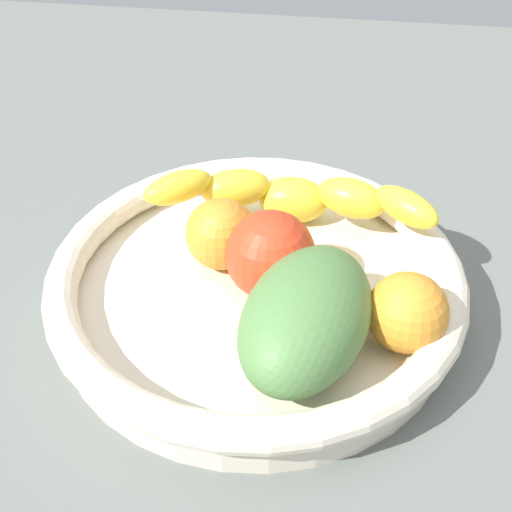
% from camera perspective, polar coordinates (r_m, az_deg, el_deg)
% --- Properties ---
extents(kitchen_counter, '(1.20, 1.20, 0.03)m').
position_cam_1_polar(kitchen_counter, '(0.54, 0.00, -5.44)').
color(kitchen_counter, '#5E645F').
rests_on(kitchen_counter, ground).
extents(fruit_bowl, '(0.30, 0.30, 0.04)m').
position_cam_1_polar(fruit_bowl, '(0.51, 0.00, -2.41)').
color(fruit_bowl, beige).
rests_on(fruit_bowl, kitchen_counter).
extents(banana_draped_left, '(0.23, 0.08, 0.06)m').
position_cam_1_polar(banana_draped_left, '(0.55, 3.00, 4.93)').
color(banana_draped_left, yellow).
rests_on(banana_draped_left, fruit_bowl).
extents(orange_front, '(0.05, 0.05, 0.05)m').
position_cam_1_polar(orange_front, '(0.46, 12.33, -4.56)').
color(orange_front, orange).
rests_on(orange_front, fruit_bowl).
extents(orange_mid_left, '(0.05, 0.05, 0.05)m').
position_cam_1_polar(orange_mid_left, '(0.52, -2.86, 1.82)').
color(orange_mid_left, orange).
rests_on(orange_mid_left, fruit_bowl).
extents(mango_green, '(0.11, 0.14, 0.06)m').
position_cam_1_polar(mango_green, '(0.44, 4.16, -5.05)').
color(mango_green, '#4D7A40').
rests_on(mango_green, fruit_bowl).
extents(tomato_red, '(0.06, 0.06, 0.06)m').
position_cam_1_polar(tomato_red, '(0.49, 1.22, 0.30)').
color(tomato_red, red).
rests_on(tomato_red, fruit_bowl).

